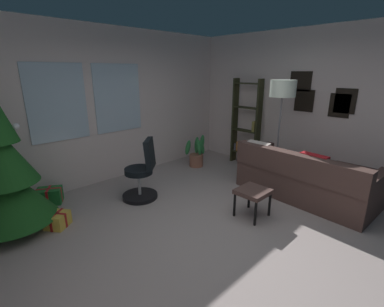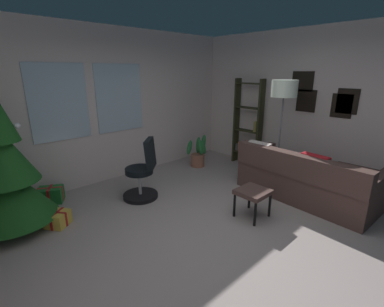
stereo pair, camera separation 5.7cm
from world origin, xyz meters
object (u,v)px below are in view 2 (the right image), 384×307
at_px(couch, 318,180).
at_px(bookshelf, 248,128).
at_px(office_chair, 143,175).
at_px(floor_lamp, 284,94).
at_px(gift_box_red, 32,203).
at_px(gift_box_green, 51,195).
at_px(gift_box_gold, 58,219).
at_px(footstool, 253,194).
at_px(holiday_tree, 7,174).
at_px(potted_plant, 198,154).

height_order(couch, bookshelf, bookshelf).
bearing_deg(office_chair, bookshelf, -3.14).
bearing_deg(floor_lamp, gift_box_red, 150.90).
distance_m(gift_box_red, bookshelf, 4.19).
xyz_separation_m(gift_box_red, gift_box_green, (0.27, 0.03, 0.02)).
xyz_separation_m(couch, gift_box_gold, (-3.36, 2.00, -0.19)).
xyz_separation_m(couch, gift_box_green, (-3.20, 2.78, -0.17)).
distance_m(footstool, holiday_tree, 3.16).
relative_size(gift_box_gold, bookshelf, 0.20).
height_order(footstool, gift_box_gold, footstool).
distance_m(holiday_tree, potted_plant, 3.48).
height_order(holiday_tree, office_chair, holiday_tree).
relative_size(gift_box_red, floor_lamp, 0.18).
xyz_separation_m(gift_box_green, bookshelf, (3.74, -1.00, 0.69)).
bearing_deg(floor_lamp, potted_plant, 103.98).
distance_m(gift_box_gold, office_chair, 1.33).
relative_size(gift_box_red, gift_box_gold, 0.91).
relative_size(holiday_tree, gift_box_red, 6.95).
height_order(gift_box_red, floor_lamp, floor_lamp).
height_order(couch, office_chair, office_chair).
height_order(gift_box_green, office_chair, office_chair).
relative_size(couch, gift_box_green, 4.98).
bearing_deg(gift_box_red, potted_plant, -6.32).
bearing_deg(gift_box_red, gift_box_green, 5.91).
bearing_deg(gift_box_gold, office_chair, -3.53).
xyz_separation_m(gift_box_gold, office_chair, (1.30, -0.08, 0.29)).
relative_size(office_chair, bookshelf, 0.54).
relative_size(couch, gift_box_gold, 5.98).
relative_size(gift_box_red, bookshelf, 0.18).
bearing_deg(gift_box_green, gift_box_red, -174.09).
bearing_deg(gift_box_green, holiday_tree, -138.16).
height_order(gift_box_red, bookshelf, bookshelf).
xyz_separation_m(gift_box_green, potted_plant, (2.87, -0.38, 0.14)).
bearing_deg(bookshelf, holiday_tree, 173.43).
bearing_deg(gift_box_green, footstool, -51.66).
distance_m(couch, potted_plant, 2.43).
bearing_deg(holiday_tree, gift_box_red, 58.54).
distance_m(footstool, gift_box_green, 3.09).
bearing_deg(bookshelf, footstool, -142.25).
bearing_deg(gift_box_gold, bookshelf, -3.27).
xyz_separation_m(gift_box_green, office_chair, (1.14, -0.86, 0.26)).
bearing_deg(bookshelf, gift_box_gold, 176.73).
relative_size(holiday_tree, gift_box_green, 5.29).
bearing_deg(potted_plant, floor_lamp, -76.02).
relative_size(gift_box_red, office_chair, 0.34).
distance_m(footstool, office_chair, 1.73).
distance_m(gift_box_gold, floor_lamp, 3.94).
xyz_separation_m(holiday_tree, bookshelf, (4.31, -0.50, 0.04)).
bearing_deg(couch, potted_plant, 97.75).
bearing_deg(floor_lamp, footstool, -163.25).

